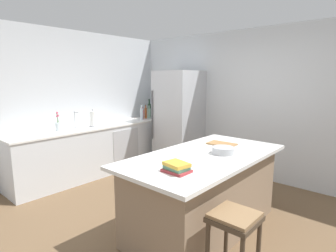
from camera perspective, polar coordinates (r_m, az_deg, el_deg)
The scene contains 19 objects.
ground_plane at distance 3.64m, azimuth -1.21°, elevation -18.91°, with size 7.20×7.20×0.00m, color brown.
wall_rear at distance 5.09m, azimuth 16.27°, elevation 4.41°, with size 6.00×0.10×2.60m, color silver.
wall_left at distance 5.20m, azimuth -21.54°, elevation 4.22°, with size 0.10×6.00×2.60m, color silver.
counter_run_left at distance 5.28m, azimuth -14.25°, elevation -4.66°, with size 0.66×3.22×0.90m.
kitchen_island at distance 3.29m, azimuth 7.53°, elevation -13.43°, with size 1.06×2.08×0.90m.
refrigerator at distance 5.43m, azimuth 2.27°, elevation 1.42°, with size 0.78×0.79×1.90m.
bar_stool at distance 2.41m, azimuth 13.67°, elevation -20.07°, with size 0.36×0.36×0.70m.
sink_faucet at distance 4.99m, azimuth -18.80°, elevation 1.37°, with size 0.15×0.05×0.30m.
flower_vase at distance 4.84m, azimuth -22.02°, elevation 0.17°, with size 0.08×0.08×0.32m.
paper_towel_roll at distance 5.09m, azimuth -15.45°, elevation 1.43°, with size 0.14×0.14×0.31m.
syrup_bottle at distance 6.14m, azimuth -2.84°, elevation 2.95°, with size 0.06×0.06×0.27m.
wine_bottle at distance 6.11m, azimuth -3.95°, elevation 3.41°, with size 0.07×0.07×0.40m.
gin_bottle at distance 5.97m, azimuth -3.99°, elevation 2.80°, with size 0.08×0.08×0.28m.
vinegar_bottle at distance 5.90m, azimuth -4.68°, elevation 2.78°, with size 0.06×0.06×0.29m.
hot_sauce_bottle at distance 5.84m, azimuth -5.33°, elevation 2.48°, with size 0.05×0.05×0.25m.
soda_bottle at distance 5.73m, azimuth -5.51°, elevation 2.67°, with size 0.07×0.07×0.33m.
cookbook_stack at distance 2.54m, azimuth 1.81°, elevation -8.66°, with size 0.25×0.20×0.09m.
mixing_bowl at distance 3.20m, azimuth 11.47°, elevation -5.02°, with size 0.25×0.25×0.08m.
cutting_board at distance 3.63m, azimuth 11.18°, elevation -3.69°, with size 0.36×0.24×0.02m.
Camera 1 is at (2.17, -2.33, 1.76)m, focal length 29.12 mm.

